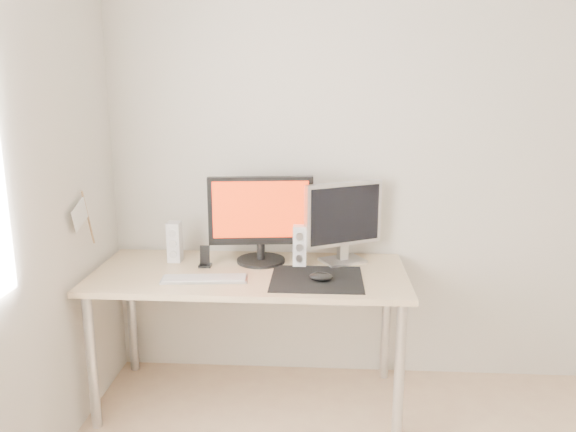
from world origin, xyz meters
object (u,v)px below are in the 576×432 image
object	(u,v)px
speaker_left	(175,242)
speaker_right	(300,245)
main_monitor	(261,216)
second_monitor	(343,218)
keyboard	(205,279)
phone_dock	(205,260)
mouse	(321,277)
desk	(250,286)

from	to	relation	value
speaker_left	speaker_right	world-z (taller)	same
main_monitor	second_monitor	bearing A→B (deg)	4.85
keyboard	phone_dock	xyz separation A→B (m)	(-0.04, 0.21, 0.03)
mouse	desk	size ratio (longest dim) A/B	0.07
speaker_left	second_monitor	bearing A→B (deg)	2.72
desk	main_monitor	bearing A→B (deg)	74.19
main_monitor	second_monitor	world-z (taller)	main_monitor
keyboard	phone_dock	size ratio (longest dim) A/B	3.73
speaker_left	speaker_right	distance (m)	0.68
main_monitor	speaker_left	bearing A→B (deg)	-179.29
main_monitor	keyboard	size ratio (longest dim) A/B	1.28
desk	phone_dock	world-z (taller)	phone_dock
second_monitor	speaker_right	distance (m)	0.27
desk	second_monitor	xyz separation A→B (m)	(0.48, 0.19, 0.32)
main_monitor	keyboard	xyz separation A→B (m)	(-0.25, -0.30, -0.25)
speaker_right	phone_dock	xyz separation A→B (m)	(-0.49, -0.06, -0.07)
mouse	second_monitor	distance (m)	0.40
mouse	main_monitor	xyz separation A→B (m)	(-0.32, 0.28, 0.23)
mouse	second_monitor	bearing A→B (deg)	69.94
desk	main_monitor	distance (m)	0.37
mouse	speaker_left	size ratio (longest dim) A/B	0.53
speaker_right	phone_dock	size ratio (longest dim) A/B	1.88
mouse	phone_dock	world-z (taller)	phone_dock
desk	speaker_left	distance (m)	0.48
desk	speaker_left	size ratio (longest dim) A/B	7.38
mouse	speaker_right	xyz separation A→B (m)	(-0.11, 0.25, 0.08)
desk	second_monitor	bearing A→B (deg)	21.52
main_monitor	phone_dock	bearing A→B (deg)	-162.13
main_monitor	phone_dock	size ratio (longest dim) A/B	4.78
mouse	speaker_right	bearing A→B (deg)	114.64
desk	speaker_right	world-z (taller)	speaker_right
second_monitor	keyboard	world-z (taller)	second_monitor
desk	speaker_left	world-z (taller)	speaker_left
desk	speaker_right	size ratio (longest dim) A/B	7.38
speaker_right	phone_dock	world-z (taller)	speaker_right
mouse	desk	bearing A→B (deg)	160.82
speaker_left	phone_dock	xyz separation A→B (m)	(0.18, -0.09, -0.07)
desk	phone_dock	bearing A→B (deg)	165.98
phone_dock	mouse	bearing A→B (deg)	-17.15
phone_dock	keyboard	bearing A→B (deg)	-79.22
mouse	phone_dock	xyz separation A→B (m)	(-0.61, 0.19, 0.01)
desk	main_monitor	world-z (taller)	main_monitor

